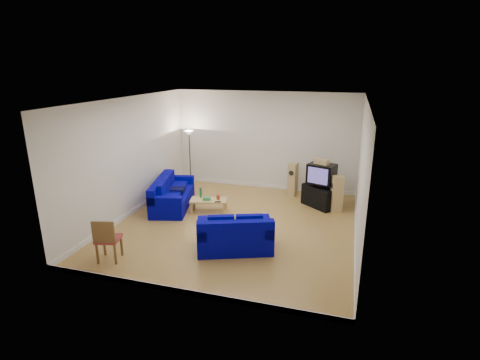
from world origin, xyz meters
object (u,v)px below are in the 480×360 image
(sofa_three_seat, at_px, (171,196))
(television, at_px, (322,174))
(tv_stand, at_px, (320,196))
(sofa_loveseat, at_px, (235,237))
(coffee_table, at_px, (209,201))

(sofa_three_seat, xyz_separation_m, television, (4.19, 1.24, 0.69))
(sofa_three_seat, bearing_deg, tv_stand, 92.28)
(sofa_loveseat, relative_size, tv_stand, 1.86)
(sofa_loveseat, bearing_deg, sofa_three_seat, 120.75)
(coffee_table, relative_size, tv_stand, 1.09)
(television, bearing_deg, coffee_table, -137.79)
(television, bearing_deg, tv_stand, 103.54)
(coffee_table, relative_size, television, 1.27)
(tv_stand, xyz_separation_m, television, (-0.00, -0.02, 0.69))
(tv_stand, bearing_deg, sofa_loveseat, -76.18)
(sofa_loveseat, xyz_separation_m, television, (1.58, 3.30, 0.69))
(sofa_loveseat, relative_size, television, 2.16)
(sofa_three_seat, xyz_separation_m, tv_stand, (4.19, 1.26, 0.00))
(sofa_loveseat, height_order, television, television)
(sofa_three_seat, relative_size, television, 2.66)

